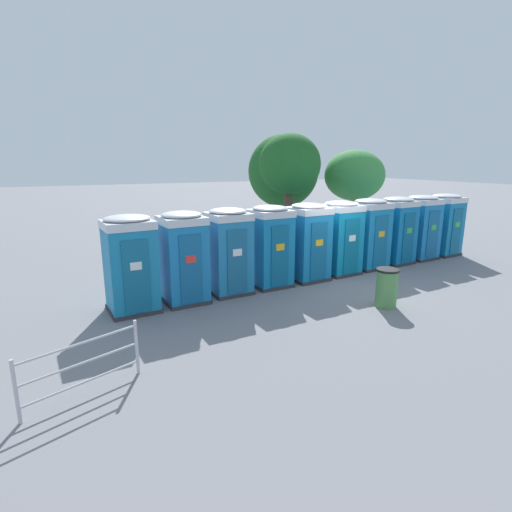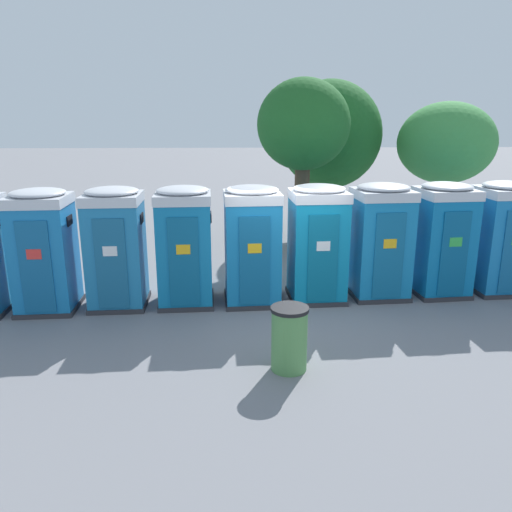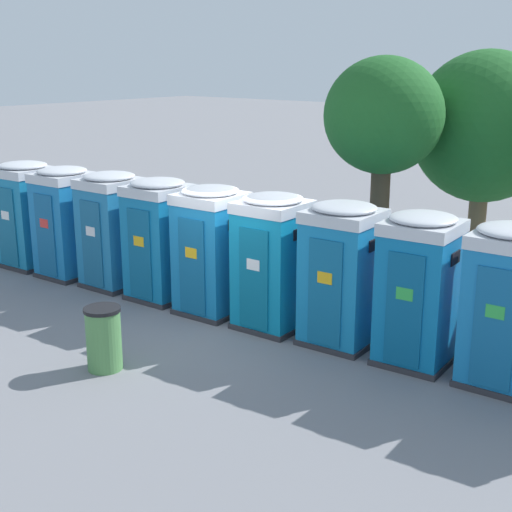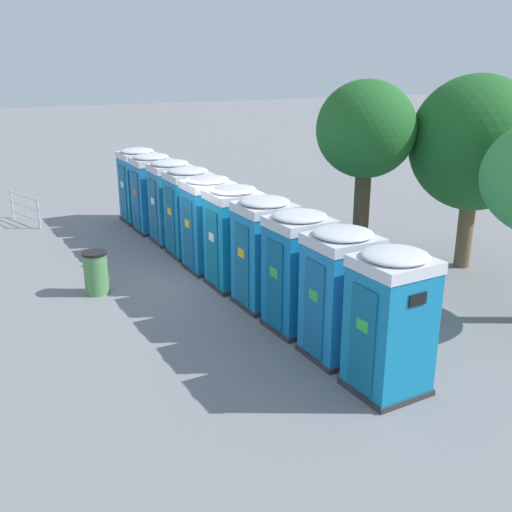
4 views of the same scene
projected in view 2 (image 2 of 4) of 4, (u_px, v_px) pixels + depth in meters
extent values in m
plane|color=slate|center=(288.00, 307.00, 10.60)|extent=(120.00, 120.00, 0.00)
cube|color=#2D2D33|center=(51.00, 306.00, 10.51)|extent=(1.22, 1.25, 0.10)
cube|color=#1872B5|center=(45.00, 256.00, 10.22)|extent=(1.16, 1.19, 2.10)
cube|color=#12598D|center=(36.00, 268.00, 9.68)|extent=(0.61, 0.06, 1.85)
cube|color=red|center=(34.00, 254.00, 9.58)|extent=(0.28, 0.02, 0.20)
cube|color=black|center=(70.00, 220.00, 10.07)|extent=(0.04, 0.36, 0.20)
cube|color=silver|center=(38.00, 200.00, 9.91)|extent=(1.20, 1.23, 0.20)
ellipsoid|color=silver|center=(37.00, 193.00, 9.87)|extent=(1.14, 1.17, 0.18)
cube|color=#2D2D33|center=(120.00, 302.00, 10.73)|extent=(1.21, 1.24, 0.10)
cube|color=#1E75AD|center=(117.00, 253.00, 10.44)|extent=(1.15, 1.18, 2.10)
cube|color=#175C87|center=(111.00, 264.00, 9.90)|extent=(0.61, 0.05, 1.85)
cube|color=white|center=(110.00, 251.00, 9.81)|extent=(0.28, 0.02, 0.20)
cube|color=black|center=(142.00, 218.00, 10.29)|extent=(0.04, 0.36, 0.20)
cube|color=silver|center=(112.00, 199.00, 10.14)|extent=(1.19, 1.21, 0.20)
ellipsoid|color=silver|center=(112.00, 191.00, 10.10)|extent=(1.13, 1.16, 0.18)
cube|color=#2D2D33|center=(187.00, 300.00, 10.86)|extent=(1.22, 1.25, 0.10)
cube|color=#1172AB|center=(185.00, 251.00, 10.57)|extent=(1.16, 1.19, 2.10)
cube|color=#0D5985|center=(184.00, 263.00, 10.03)|extent=(0.61, 0.06, 1.85)
cube|color=yellow|center=(183.00, 250.00, 9.94)|extent=(0.28, 0.02, 0.20)
cube|color=black|center=(211.00, 217.00, 10.42)|extent=(0.04, 0.36, 0.20)
cube|color=silver|center=(183.00, 198.00, 10.26)|extent=(1.20, 1.23, 0.20)
ellipsoid|color=silver|center=(183.00, 190.00, 10.22)|extent=(1.14, 1.17, 0.18)
cube|color=#2D2D33|center=(252.00, 299.00, 10.95)|extent=(1.25, 1.26, 0.10)
cube|color=#1473B3|center=(252.00, 250.00, 10.65)|extent=(1.19, 1.20, 2.10)
cube|color=#0F5A8B|center=(255.00, 261.00, 10.11)|extent=(0.62, 0.06, 1.85)
cube|color=yellow|center=(255.00, 248.00, 10.02)|extent=(0.28, 0.02, 0.20)
cube|color=black|center=(279.00, 216.00, 10.51)|extent=(0.04, 0.36, 0.20)
cube|color=silver|center=(252.00, 197.00, 10.35)|extent=(1.23, 1.24, 0.20)
ellipsoid|color=silver|center=(252.00, 190.00, 10.31)|extent=(1.17, 1.18, 0.18)
cube|color=#2D2D33|center=(315.00, 296.00, 11.12)|extent=(1.25, 1.25, 0.10)
cube|color=#0C7EAE|center=(317.00, 248.00, 10.83)|extent=(1.19, 1.19, 2.10)
cube|color=#0A6287|center=(323.00, 259.00, 10.29)|extent=(0.63, 0.06, 1.85)
cube|color=white|center=(323.00, 246.00, 10.20)|extent=(0.28, 0.02, 0.20)
cube|color=black|center=(345.00, 214.00, 10.68)|extent=(0.04, 0.36, 0.20)
cube|color=silver|center=(319.00, 196.00, 10.52)|extent=(1.22, 1.23, 0.20)
ellipsoid|color=silver|center=(319.00, 189.00, 10.48)|extent=(1.17, 1.17, 0.18)
cube|color=#2D2D33|center=(376.00, 293.00, 11.32)|extent=(1.28, 1.27, 0.10)
cube|color=#1479B6|center=(380.00, 246.00, 11.03)|extent=(1.22, 1.21, 2.10)
cube|color=#0F5E8E|center=(389.00, 256.00, 10.49)|extent=(0.64, 0.07, 1.85)
cube|color=yellow|center=(390.00, 244.00, 10.40)|extent=(0.28, 0.03, 0.20)
cube|color=black|center=(408.00, 213.00, 10.89)|extent=(0.05, 0.36, 0.20)
cube|color=silver|center=(383.00, 194.00, 10.72)|extent=(1.26, 1.25, 0.20)
ellipsoid|color=silver|center=(384.00, 187.00, 10.68)|extent=(1.20, 1.18, 0.18)
cube|color=#2D2D33|center=(437.00, 291.00, 11.46)|extent=(1.25, 1.29, 0.10)
cube|color=#0D6EAD|center=(441.00, 244.00, 11.16)|extent=(1.19, 1.23, 2.10)
cube|color=#0A5587|center=(454.00, 254.00, 10.63)|extent=(0.61, 0.08, 1.85)
cube|color=green|center=(456.00, 242.00, 10.53)|extent=(0.28, 0.03, 0.20)
cube|color=black|center=(469.00, 211.00, 11.03)|extent=(0.05, 0.36, 0.20)
cube|color=silver|center=(447.00, 193.00, 10.86)|extent=(1.22, 1.26, 0.20)
ellipsoid|color=silver|center=(447.00, 186.00, 10.82)|extent=(1.17, 1.20, 0.18)
cube|color=#2D2D33|center=(495.00, 288.00, 11.61)|extent=(1.23, 1.25, 0.10)
cube|color=#1776BB|center=(501.00, 243.00, 11.32)|extent=(1.17, 1.19, 2.10)
cube|color=silver|center=(508.00, 192.00, 11.01)|extent=(1.21, 1.23, 0.20)
ellipsoid|color=silver|center=(509.00, 185.00, 10.97)|extent=(1.15, 1.17, 0.18)
cylinder|color=brown|center=(327.00, 200.00, 16.87)|extent=(0.42, 0.42, 2.40)
ellipsoid|color=#1E5B23|center=(330.00, 135.00, 16.30)|extent=(3.38, 3.38, 3.48)
cylinder|color=brown|center=(440.00, 204.00, 15.88)|extent=(0.35, 0.35, 2.46)
ellipsoid|color=#3D8C42|center=(446.00, 143.00, 15.37)|extent=(2.95, 2.95, 2.48)
cylinder|color=#4C3826|center=(302.00, 204.00, 14.26)|extent=(0.42, 0.42, 3.03)
ellipsoid|color=#1E5B23|center=(303.00, 124.00, 13.68)|extent=(2.56, 2.56, 2.49)
cylinder|color=#518C4C|center=(289.00, 340.00, 7.86)|extent=(0.57, 0.57, 0.99)
cylinder|color=black|center=(290.00, 309.00, 7.72)|extent=(0.60, 0.60, 0.06)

